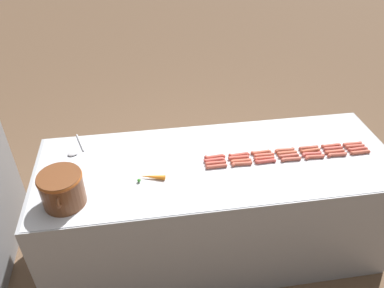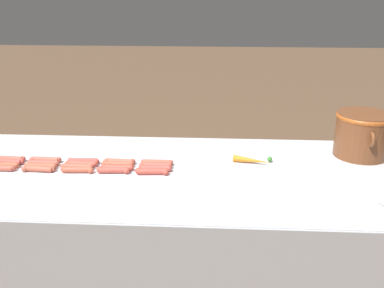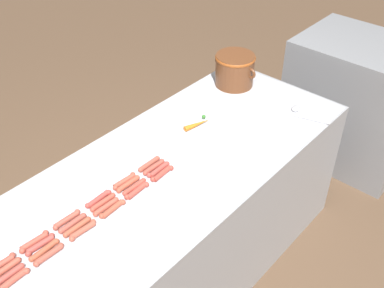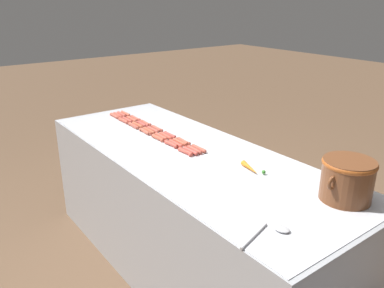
{
  "view_description": "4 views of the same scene",
  "coord_description": "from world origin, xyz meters",
  "px_view_note": "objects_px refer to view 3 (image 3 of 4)",
  "views": [
    {
      "loc": [
        -1.92,
        0.47,
        2.46
      ],
      "look_at": [
        0.09,
        0.16,
        0.97
      ],
      "focal_mm": 35.31,
      "sensor_mm": 36.0,
      "label": 1
    },
    {
      "loc": [
        1.75,
        0.28,
        1.65
      ],
      "look_at": [
        -0.08,
        0.18,
        0.97
      ],
      "focal_mm": 41.44,
      "sensor_mm": 36.0,
      "label": 2
    },
    {
      "loc": [
        1.28,
        -1.18,
        2.4
      ],
      "look_at": [
        0.07,
        0.2,
        0.98
      ],
      "focal_mm": 43.03,
      "sensor_mm": 36.0,
      "label": 3
    },
    {
      "loc": [
        1.38,
        1.88,
        1.8
      ],
      "look_at": [
        0.04,
        0.1,
        0.96
      ],
      "focal_mm": 36.64,
      "sensor_mm": 36.0,
      "label": 4
    }
  ],
  "objects_px": {
    "hot_dog_4": "(98,199)",
    "back_cabinet": "(354,102)",
    "hot_dog_12": "(128,184)",
    "hot_dog_18": "(106,206)",
    "hot_dog_2": "(34,242)",
    "hot_dog_17": "(77,227)",
    "hot_dog_19": "(134,187)",
    "hot_dog_9": "(40,245)",
    "hot_dog_27": "(162,173)",
    "serving_spoon": "(301,112)",
    "hot_dog_15": "(8,276)",
    "hot_dog_23": "(49,255)",
    "hot_dog_1": "(0,265)",
    "hot_dog_5": "(124,181)",
    "hot_dog_25": "(112,209)",
    "bean_pot": "(235,68)",
    "hot_dog_24": "(83,230)",
    "hot_dog_20": "(158,169)",
    "hot_dog_13": "(154,167)",
    "hot_dog_8": "(5,269)",
    "carrot": "(198,124)",
    "hot_dog_10": "(73,223)",
    "hot_dog_3": "(67,220)",
    "hot_dog_26": "(137,191)",
    "hot_dog_6": "(149,164)",
    "hot_dog_22": "(13,280)",
    "hot_dog_16": "(44,250)"
  },
  "relations": [
    {
      "from": "hot_dog_4",
      "to": "back_cabinet",
      "type": "bearing_deg",
      "value": 82.08
    },
    {
      "from": "hot_dog_12",
      "to": "hot_dog_18",
      "type": "xyz_separation_m",
      "value": [
        0.03,
        -0.17,
        0.0
      ]
    },
    {
      "from": "hot_dog_2",
      "to": "hot_dog_17",
      "type": "xyz_separation_m",
      "value": [
        0.07,
        0.17,
        0.0
      ]
    },
    {
      "from": "hot_dog_17",
      "to": "hot_dog_19",
      "type": "bearing_deg",
      "value": 90.06
    },
    {
      "from": "hot_dog_9",
      "to": "hot_dog_19",
      "type": "xyz_separation_m",
      "value": [
        0.04,
        0.5,
        0.0
      ]
    },
    {
      "from": "hot_dog_27",
      "to": "serving_spoon",
      "type": "xyz_separation_m",
      "value": [
        0.23,
        0.94,
        -0.01
      ]
    },
    {
      "from": "hot_dog_15",
      "to": "hot_dog_23",
      "type": "distance_m",
      "value": 0.17
    },
    {
      "from": "hot_dog_19",
      "to": "hot_dog_1",
      "type": "bearing_deg",
      "value": -96.04
    },
    {
      "from": "hot_dog_15",
      "to": "hot_dog_5",
      "type": "bearing_deg",
      "value": 95.61
    },
    {
      "from": "hot_dog_12",
      "to": "hot_dog_25",
      "type": "height_order",
      "value": "same"
    },
    {
      "from": "bean_pot",
      "to": "serving_spoon",
      "type": "height_order",
      "value": "bean_pot"
    },
    {
      "from": "hot_dog_24",
      "to": "hot_dog_25",
      "type": "height_order",
      "value": "same"
    },
    {
      "from": "hot_dog_20",
      "to": "hot_dog_1",
      "type": "bearing_deg",
      "value": -94.59
    },
    {
      "from": "hot_dog_4",
      "to": "hot_dog_27",
      "type": "xyz_separation_m",
      "value": [
        0.1,
        0.32,
        0.0
      ]
    },
    {
      "from": "hot_dog_13",
      "to": "bean_pot",
      "type": "xyz_separation_m",
      "value": [
        -0.21,
        0.94,
        0.1
      ]
    },
    {
      "from": "hot_dog_2",
      "to": "hot_dog_27",
      "type": "xyz_separation_m",
      "value": [
        0.1,
        0.67,
        0.0
      ]
    },
    {
      "from": "hot_dog_4",
      "to": "hot_dog_25",
      "type": "relative_size",
      "value": 1.0
    },
    {
      "from": "hot_dog_8",
      "to": "hot_dog_9",
      "type": "height_order",
      "value": "same"
    },
    {
      "from": "hot_dog_9",
      "to": "hot_dog_24",
      "type": "distance_m",
      "value": 0.18
    },
    {
      "from": "back_cabinet",
      "to": "carrot",
      "type": "relative_size",
      "value": 5.42
    },
    {
      "from": "hot_dog_1",
      "to": "hot_dog_5",
      "type": "xyz_separation_m",
      "value": [
        0.0,
        0.67,
        0.0
      ]
    },
    {
      "from": "hot_dog_4",
      "to": "hot_dog_10",
      "type": "distance_m",
      "value": 0.18
    },
    {
      "from": "hot_dog_3",
      "to": "hot_dog_24",
      "type": "relative_size",
      "value": 1.0
    },
    {
      "from": "hot_dog_8",
      "to": "hot_dog_26",
      "type": "bearing_deg",
      "value": 84.36
    },
    {
      "from": "hot_dog_3",
      "to": "serving_spoon",
      "type": "relative_size",
      "value": 0.55
    },
    {
      "from": "hot_dog_2",
      "to": "hot_dog_12",
      "type": "relative_size",
      "value": 1.0
    },
    {
      "from": "hot_dog_2",
      "to": "serving_spoon",
      "type": "distance_m",
      "value": 1.64
    },
    {
      "from": "hot_dog_10",
      "to": "carrot",
      "type": "distance_m",
      "value": 0.94
    },
    {
      "from": "hot_dog_3",
      "to": "hot_dog_9",
      "type": "xyz_separation_m",
      "value": [
        0.03,
        -0.16,
        0.0
      ]
    },
    {
      "from": "hot_dog_1",
      "to": "hot_dog_26",
      "type": "bearing_deg",
      "value": 81.44
    },
    {
      "from": "hot_dog_1",
      "to": "hot_dog_6",
      "type": "height_order",
      "value": "same"
    },
    {
      "from": "hot_dog_23",
      "to": "hot_dog_26",
      "type": "distance_m",
      "value": 0.5
    },
    {
      "from": "hot_dog_10",
      "to": "hot_dog_13",
      "type": "distance_m",
      "value": 0.51
    },
    {
      "from": "hot_dog_22",
      "to": "hot_dog_24",
      "type": "bearing_deg",
      "value": 89.94
    },
    {
      "from": "hot_dog_26",
      "to": "hot_dog_27",
      "type": "distance_m",
      "value": 0.17
    },
    {
      "from": "hot_dog_2",
      "to": "hot_dog_19",
      "type": "distance_m",
      "value": 0.52
    },
    {
      "from": "hot_dog_2",
      "to": "hot_dog_6",
      "type": "relative_size",
      "value": 1.0
    },
    {
      "from": "hot_dog_12",
      "to": "hot_dog_13",
      "type": "xyz_separation_m",
      "value": [
        0.0,
        0.17,
        0.0
      ]
    },
    {
      "from": "hot_dog_1",
      "to": "hot_dog_16",
      "type": "relative_size",
      "value": 1.0
    },
    {
      "from": "hot_dog_13",
      "to": "hot_dog_24",
      "type": "bearing_deg",
      "value": -82.45
    },
    {
      "from": "hot_dog_13",
      "to": "hot_dog_18",
      "type": "relative_size",
      "value": 1.0
    },
    {
      "from": "hot_dog_13",
      "to": "hot_dog_3",
      "type": "bearing_deg",
      "value": -94.13
    },
    {
      "from": "hot_dog_3",
      "to": "hot_dog_5",
      "type": "distance_m",
      "value": 0.34
    },
    {
      "from": "hot_dog_1",
      "to": "hot_dog_18",
      "type": "height_order",
      "value": "same"
    },
    {
      "from": "hot_dog_10",
      "to": "hot_dog_19",
      "type": "bearing_deg",
      "value": 84.4
    },
    {
      "from": "hot_dog_5",
      "to": "hot_dog_15",
      "type": "bearing_deg",
      "value": -84.39
    },
    {
      "from": "hot_dog_9",
      "to": "bean_pot",
      "type": "xyz_separation_m",
      "value": [
        -0.2,
        1.61,
        0.1
      ]
    },
    {
      "from": "hot_dog_25",
      "to": "carrot",
      "type": "bearing_deg",
      "value": 100.64
    },
    {
      "from": "hot_dog_26",
      "to": "bean_pot",
      "type": "bearing_deg",
      "value": 103.54
    },
    {
      "from": "hot_dog_23",
      "to": "hot_dog_15",
      "type": "bearing_deg",
      "value": -101.72
    }
  ]
}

